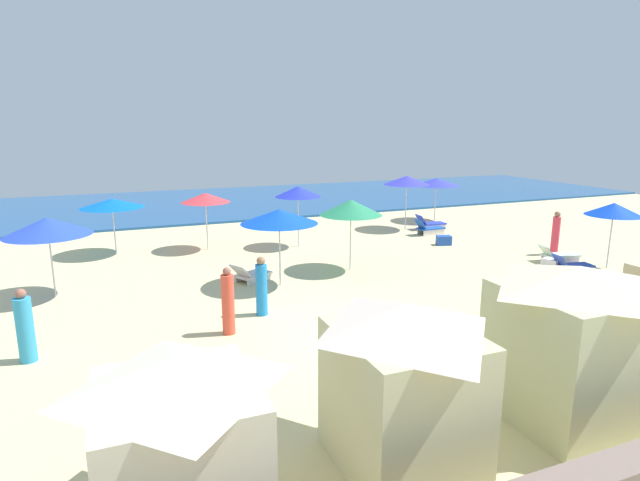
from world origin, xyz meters
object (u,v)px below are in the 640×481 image
lounge_chair_5_0 (571,266)px  lounge_chair_8_0 (251,274)px  umbrella_8 (279,217)px  beachgoer_0 (262,288)px  cabana_0 (179,445)px  umbrella_2 (407,180)px  cooler_box_0 (444,240)px  cooler_box_1 (551,264)px  cabana_1 (403,384)px  umbrella_4 (351,207)px  umbrella_5 (614,209)px  lounge_chair_5_1 (558,255)px  lounge_chair_2_1 (429,228)px  beachgoer_4 (25,328)px  umbrella_1 (112,203)px  umbrella_3 (48,226)px  cabana_2 (571,341)px  umbrella_6 (436,182)px  umbrella_7 (205,198)px  beachgoer_2 (228,303)px  beachgoer_1 (556,234)px  umbrella_0 (298,192)px  lounge_chair_2_0 (430,224)px

lounge_chair_5_0 → lounge_chair_8_0: 11.13m
umbrella_8 → beachgoer_0: size_ratio=1.51×
cabana_0 → umbrella_2: (12.79, 15.72, 1.15)m
cooler_box_0 → cooler_box_1: 4.84m
cabana_1 → umbrella_4: 10.84m
umbrella_5 → lounge_chair_5_1: bearing=122.9°
lounge_chair_2_1 → beachgoer_4: (-15.62, -7.93, 0.49)m
umbrella_1 → cooler_box_0: size_ratio=4.07×
umbrella_1 → cooler_box_0: bearing=-15.5°
umbrella_3 → lounge_chair_5_0: umbrella_3 is taller
lounge_chair_2_1 → cabana_2: bearing=152.8°
umbrella_6 → cooler_box_1: bearing=-99.8°
lounge_chair_5_1 → umbrella_8: 10.87m
umbrella_8 → cooler_box_1: 9.84m
umbrella_4 → umbrella_7: (-4.14, 4.92, -0.09)m
lounge_chair_5_1 → umbrella_6: bearing=6.4°
cabana_0 → lounge_chair_8_0: 10.79m
umbrella_6 → cooler_box_1: (-1.65, -9.58, -1.86)m
umbrella_4 → beachgoer_2: 6.79m
cabana_0 → beachgoer_0: (3.05, 7.06, -0.47)m
umbrella_2 → umbrella_6: umbrella_2 is taller
beachgoer_1 → lounge_chair_5_1: bearing=17.7°
cabana_2 → beachgoer_4: bearing=146.4°
beachgoer_0 → lounge_chair_8_0: bearing=-142.1°
cabana_0 → beachgoer_1: (15.62, 9.13, -0.41)m
beachgoer_1 → umbrella_7: bearing=-58.8°
beachgoer_1 → beachgoer_4: (-18.09, -2.87, -0.06)m
cooler_box_1 → beachgoer_1: bearing=-62.4°
lounge_chair_5_0 → lounge_chair_8_0: bearing=82.7°
umbrella_4 → beachgoer_2: size_ratio=1.48×
umbrella_3 → beachgoer_1: bearing=-5.4°
cabana_1 → cooler_box_0: cabana_1 is taller
umbrella_0 → umbrella_8: 5.35m
umbrella_4 → cooler_box_0: (5.36, 1.96, -2.04)m
cabana_0 → lounge_chair_5_0: bearing=26.1°
lounge_chair_2_0 → umbrella_5: 8.76m
beachgoer_2 → lounge_chair_2_1: bearing=-126.0°
cabana_2 → lounge_chair_5_0: 10.21m
lounge_chair_2_1 → umbrella_7: (-10.11, 0.92, 1.87)m
umbrella_5 → lounge_chair_5_1: 2.52m
lounge_chair_2_1 → lounge_chair_5_0: bearing=-173.9°
cabana_1 → lounge_chair_2_0: 18.52m
cabana_1 → cooler_box_0: 15.22m
cooler_box_0 → umbrella_6: bearing=76.3°
umbrella_3 → lounge_chair_8_0: umbrella_3 is taller
umbrella_2 → beachgoer_0: size_ratio=1.60×
umbrella_2 → lounge_chair_2_0: (1.10, -0.48, -2.12)m
lounge_chair_5_1 → cooler_box_0: (-2.41, 3.85, -0.04)m
umbrella_5 → beachgoer_2: 14.00m
lounge_chair_2_0 → lounge_chair_8_0: 11.55m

